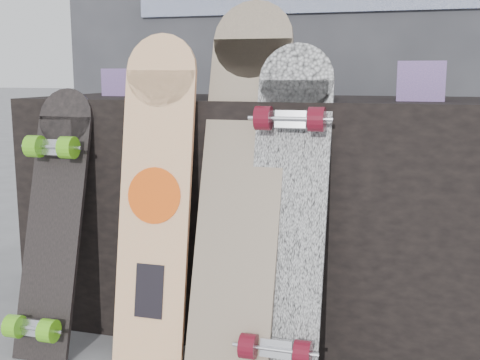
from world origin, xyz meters
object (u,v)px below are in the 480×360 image
(vendor_table, at_px, (264,211))
(longboard_cascadia, at_px, (287,209))
(longboard_celtic, at_px, (242,175))
(longboard_geisha, at_px, (155,191))
(skateboard_dark, at_px, (52,220))

(vendor_table, height_order, longboard_cascadia, longboard_cascadia)
(longboard_celtic, bearing_deg, vendor_table, 92.46)
(longboard_geisha, distance_m, longboard_cascadia, 0.41)
(longboard_geisha, bearing_deg, longboard_celtic, 7.76)
(vendor_table, relative_size, longboard_cascadia, 1.64)
(vendor_table, distance_m, longboard_geisha, 0.47)
(longboard_celtic, distance_m, longboard_cascadia, 0.17)
(vendor_table, bearing_deg, longboard_celtic, -87.54)
(vendor_table, xyz_separation_m, longboard_geisha, (-0.25, -0.38, 0.13))
(longboard_geisha, xyz_separation_m, longboard_celtic, (0.26, 0.04, 0.06))
(longboard_geisha, relative_size, longboard_celtic, 0.91)
(longboard_celtic, xyz_separation_m, skateboard_dark, (-0.60, -0.08, -0.16))
(longboard_cascadia, bearing_deg, longboard_celtic, 165.97)
(longboard_cascadia, height_order, skateboard_dark, longboard_cascadia)
(longboard_cascadia, bearing_deg, skateboard_dark, -176.65)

